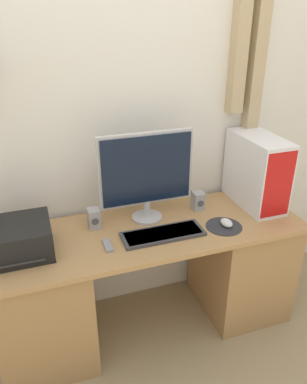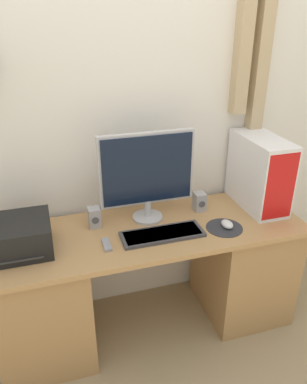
% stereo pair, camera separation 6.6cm
% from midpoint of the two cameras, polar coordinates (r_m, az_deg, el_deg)
% --- Properties ---
extents(ground_plane, '(12.00, 12.00, 0.00)m').
position_cam_midpoint_polar(ground_plane, '(2.37, 2.63, -24.29)').
color(ground_plane, '#9E8966').
extents(wall_back, '(6.40, 0.17, 2.70)m').
position_cam_midpoint_polar(wall_back, '(2.18, -2.13, 13.68)').
color(wall_back, white).
rests_on(wall_back, ground_plane).
extents(desk, '(1.76, 0.59, 0.72)m').
position_cam_midpoint_polar(desk, '(2.30, 0.34, -12.97)').
color(desk, tan).
rests_on(desk, ground_plane).
extents(monitor, '(0.54, 0.18, 0.52)m').
position_cam_midpoint_polar(monitor, '(2.08, -0.07, 3.02)').
color(monitor, '#B7B7BC').
rests_on(monitor, desk).
extents(keyboard, '(0.45, 0.16, 0.02)m').
position_cam_midpoint_polar(keyboard, '(2.04, 2.29, -6.43)').
color(keyboard, '#3D3D42').
rests_on(keyboard, desk).
extents(mousepad, '(0.21, 0.21, 0.00)m').
position_cam_midpoint_polar(mousepad, '(2.15, 11.60, -5.36)').
color(mousepad, '#2D2D33').
rests_on(mousepad, desk).
extents(mouse, '(0.06, 0.09, 0.04)m').
position_cam_midpoint_polar(mouse, '(2.15, 12.01, -4.81)').
color(mouse, silver).
rests_on(mouse, mousepad).
extents(computer_tower, '(0.21, 0.44, 0.44)m').
position_cam_midpoint_polar(computer_tower, '(2.36, 16.63, 2.84)').
color(computer_tower, white).
rests_on(computer_tower, desk).
extents(printer, '(0.32, 0.30, 0.16)m').
position_cam_midpoint_polar(printer, '(2.00, -19.04, -6.43)').
color(printer, black).
rests_on(printer, desk).
extents(speaker_left, '(0.07, 0.08, 0.11)m').
position_cam_midpoint_polar(speaker_left, '(2.12, -8.12, -3.84)').
color(speaker_left, '#99999E').
rests_on(speaker_left, desk).
extents(speaker_right, '(0.07, 0.08, 0.11)m').
position_cam_midpoint_polar(speaker_right, '(2.29, 7.83, -1.46)').
color(speaker_right, '#99999E').
rests_on(speaker_right, desk).
extents(remote_control, '(0.04, 0.11, 0.02)m').
position_cam_midpoint_polar(remote_control, '(1.97, -6.19, -7.99)').
color(remote_control, gray).
rests_on(remote_control, desk).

